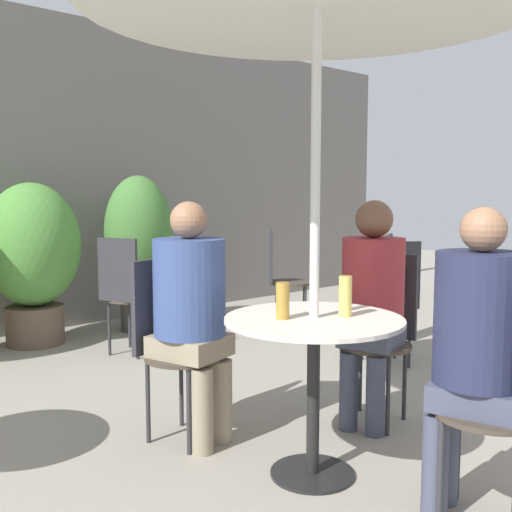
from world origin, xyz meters
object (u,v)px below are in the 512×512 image
(seated_person_0, at_px, (475,338))
(beer_glass_1, at_px, (283,301))
(bistro_chair_6, at_px, (391,293))
(potted_plant_1, at_px, (32,253))
(bistro_chair_5, at_px, (280,270))
(bistro_chair_2, at_px, (169,333))
(beer_glass_0, at_px, (345,296))
(seated_person_2, at_px, (192,303))
(potted_plant_2, at_px, (139,241))
(cafe_table_near, at_px, (314,351))
(bistro_chair_3, at_px, (125,286))
(bistro_chair_4, at_px, (377,280))
(seated_person_1, at_px, (372,294))
(bistro_chair_1, at_px, (381,322))

(seated_person_0, height_order, beer_glass_1, seated_person_0)
(bistro_chair_6, bearing_deg, potted_plant_1, -23.14)
(bistro_chair_5, relative_size, beer_glass_1, 5.79)
(bistro_chair_2, distance_m, potted_plant_1, 2.47)
(bistro_chair_2, relative_size, beer_glass_0, 5.13)
(seated_person_2, bearing_deg, potted_plant_2, 49.01)
(bistro_chair_5, distance_m, potted_plant_1, 2.25)
(seated_person_0, bearing_deg, cafe_table_near, -90.00)
(potted_plant_2, bearing_deg, seated_person_2, -114.63)
(bistro_chair_3, bearing_deg, potted_plant_1, -0.07)
(cafe_table_near, relative_size, bistro_chair_2, 0.85)
(potted_plant_1, bearing_deg, bistro_chair_4, -41.67)
(bistro_chair_4, height_order, seated_person_2, seated_person_2)
(bistro_chair_2, xyz_separation_m, beer_glass_0, (0.37, -0.90, 0.27))
(bistro_chair_5, relative_size, potted_plant_1, 0.69)
(seated_person_1, distance_m, seated_person_2, 1.00)
(beer_glass_0, bearing_deg, seated_person_2, 113.29)
(cafe_table_near, bearing_deg, bistro_chair_1, 16.36)
(beer_glass_0, bearing_deg, bistro_chair_2, 112.17)
(seated_person_1, height_order, seated_person_2, seated_person_1)
(bistro_chair_3, height_order, seated_person_1, seated_person_1)
(potted_plant_2, bearing_deg, bistro_chair_6, -71.99)
(potted_plant_1, relative_size, potted_plant_2, 0.95)
(beer_glass_1, bearing_deg, cafe_table_near, -29.77)
(bistro_chair_5, xyz_separation_m, seated_person_0, (-1.78, -2.98, 0.18))
(seated_person_1, bearing_deg, bistro_chair_6, 104.27)
(bistro_chair_3, height_order, bistro_chair_4, same)
(cafe_table_near, relative_size, beer_glass_0, 4.38)
(bistro_chair_1, xyz_separation_m, bistro_chair_4, (1.35, 1.06, 0.00))
(bistro_chair_6, height_order, seated_person_0, seated_person_0)
(bistro_chair_2, xyz_separation_m, seated_person_1, (0.92, -0.63, 0.18))
(bistro_chair_2, xyz_separation_m, potted_plant_2, (1.18, 2.32, 0.29))
(seated_person_1, distance_m, potted_plant_1, 3.16)
(bistro_chair_2, bearing_deg, potted_plant_2, 46.74)
(bistro_chair_1, bearing_deg, bistro_chair_3, 175.76)
(bistro_chair_3, height_order, potted_plant_2, potted_plant_2)
(seated_person_0, bearing_deg, beer_glass_0, -99.40)
(bistro_chair_5, bearing_deg, bistro_chair_6, -147.25)
(bistro_chair_1, xyz_separation_m, bistro_chair_5, (1.15, 2.06, 0.00))
(cafe_table_near, bearing_deg, beer_glass_1, 150.23)
(bistro_chair_3, xyz_separation_m, bistro_chair_5, (1.61, -0.10, 0.00))
(bistro_chair_5, xyz_separation_m, seated_person_2, (-2.18, -1.62, 0.18))
(seated_person_0, bearing_deg, potted_plant_2, -117.25)
(seated_person_1, bearing_deg, potted_plant_1, 176.68)
(potted_plant_2, bearing_deg, potted_plant_1, 172.77)
(potted_plant_1, bearing_deg, bistro_chair_6, -54.95)
(bistro_chair_1, xyz_separation_m, beer_glass_0, (-0.70, -0.32, 0.27))
(bistro_chair_4, relative_size, beer_glass_0, 5.13)
(bistro_chair_6, xyz_separation_m, seated_person_0, (-1.50, -1.48, 0.18))
(seated_person_1, xyz_separation_m, beer_glass_1, (-0.81, -0.13, 0.08))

